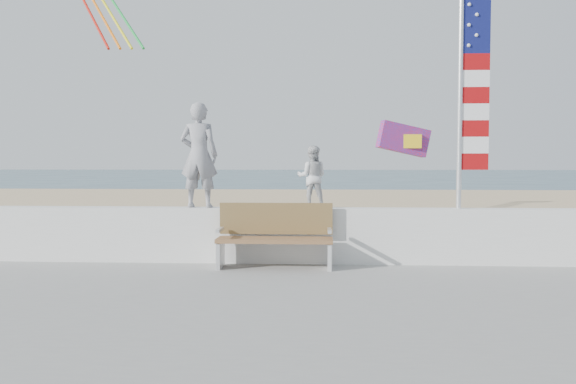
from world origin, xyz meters
The scene contains 8 objects.
ground centered at (0.00, 0.00, 0.00)m, with size 220.00×220.00×0.00m, color #2C4958.
sand centered at (0.00, 9.00, 0.04)m, with size 90.00×40.00×0.08m, color tan.
seawall centered at (0.00, 2.00, 0.63)m, with size 30.00×0.35×0.90m, color silver.
adult centered at (-1.28, 2.00, 1.94)m, with size 0.63×0.41×1.72m, color gray.
child centered at (0.58, 2.00, 1.59)m, with size 0.49×0.38×1.02m, color silver.
bench centered at (0.01, 1.55, 0.69)m, with size 1.80×0.57×1.00m.
flag centered at (3.07, 2.00, 2.99)m, with size 0.50×0.08×3.50m.
parafoil_kite centered at (2.37, 4.23, 2.27)m, with size 1.10×0.48×0.73m.
Camera 1 is at (0.75, -7.92, 1.86)m, focal length 38.00 mm.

